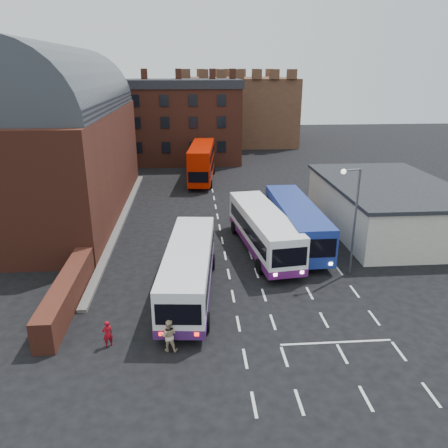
{
  "coord_description": "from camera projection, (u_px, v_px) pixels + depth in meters",
  "views": [
    {
      "loc": [
        -2.46,
        -22.24,
        13.8
      ],
      "look_at": [
        0.0,
        10.0,
        2.2
      ],
      "focal_mm": 35.0,
      "sensor_mm": 36.0,
      "label": 1
    }
  ],
  "objects": [
    {
      "name": "railway_station",
      "position": [
        54.0,
        136.0,
        41.73
      ],
      "size": [
        12.0,
        28.0,
        16.0
      ],
      "color": "#602B1E",
      "rests_on": "ground"
    },
    {
      "name": "forecourt_wall",
      "position": [
        67.0,
        293.0,
        26.55
      ],
      "size": [
        1.2,
        10.0,
        1.8
      ],
      "primitive_type": "cube",
      "color": "#602B1E",
      "rests_on": "ground"
    },
    {
      "name": "pedestrian_red",
      "position": [
        108.0,
        334.0,
        22.72
      ],
      "size": [
        0.65,
        0.57,
        1.49
      ],
      "primitive_type": "imported",
      "rotation": [
        0.0,
        0.0,
        3.64
      ],
      "color": "#9D0A16",
      "rests_on": "ground"
    },
    {
      "name": "street_lamp",
      "position": [
        353.0,
        212.0,
        29.45
      ],
      "size": [
        1.51,
        0.63,
        7.66
      ],
      "rotation": [
        0.0,
        0.0,
        0.3
      ],
      "color": "#505156",
      "rests_on": "ground"
    },
    {
      "name": "castle_keep",
      "position": [
        233.0,
        110.0,
        86.06
      ],
      "size": [
        22.0,
        22.0,
        12.0
      ],
      "primitive_type": "cube",
      "color": "brown",
      "rests_on": "ground"
    },
    {
      "name": "brick_terrace",
      "position": [
        167.0,
        125.0,
        66.59
      ],
      "size": [
        22.0,
        10.0,
        11.0
      ],
      "primitive_type": "cube",
      "color": "brown",
      "rests_on": "ground"
    },
    {
      "name": "bus_blue",
      "position": [
        296.0,
        221.0,
        35.73
      ],
      "size": [
        3.27,
        12.47,
        3.39
      ],
      "rotation": [
        0.0,
        0.0,
        3.16
      ],
      "color": "navy",
      "rests_on": "ground"
    },
    {
      "name": "bus_white_inbound",
      "position": [
        263.0,
        228.0,
        34.2
      ],
      "size": [
        4.24,
        12.32,
        3.29
      ],
      "rotation": [
        0.0,
        0.0,
        3.27
      ],
      "color": "white",
      "rests_on": "ground"
    },
    {
      "name": "bus_white_outbound",
      "position": [
        189.0,
        267.0,
        27.65
      ],
      "size": [
        3.8,
        12.04,
        3.23
      ],
      "rotation": [
        0.0,
        0.0,
        -0.09
      ],
      "color": "white",
      "rests_on": "ground"
    },
    {
      "name": "cream_building",
      "position": [
        387.0,
        205.0,
        39.19
      ],
      "size": [
        10.4,
        16.4,
        4.25
      ],
      "color": "beige",
      "rests_on": "ground"
    },
    {
      "name": "bus_red_double",
      "position": [
        202.0,
        162.0,
        55.52
      ],
      "size": [
        3.82,
        11.88,
        4.67
      ],
      "rotation": [
        0.0,
        0.0,
        3.04
      ],
      "color": "#C01500",
      "rests_on": "ground"
    },
    {
      "name": "pedestrian_beige",
      "position": [
        169.0,
        335.0,
        22.31
      ],
      "size": [
        0.92,
        0.75,
        1.79
      ],
      "primitive_type": "imported",
      "rotation": [
        0.0,
        0.0,
        3.06
      ],
      "color": "#CBB693",
      "rests_on": "ground"
    },
    {
      "name": "ground",
      "position": [
        237.0,
        316.0,
        25.71
      ],
      "size": [
        180.0,
        180.0,
        0.0
      ],
      "primitive_type": "plane",
      "color": "black"
    }
  ]
}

